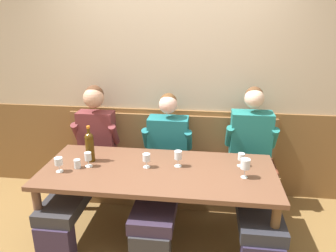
{
  "coord_description": "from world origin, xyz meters",
  "views": [
    {
      "loc": [
        0.4,
        -2.37,
        2.01
      ],
      "look_at": [
        0.05,
        0.44,
        1.01
      ],
      "focal_mm": 34.26,
      "sensor_mm": 36.0,
      "label": 1
    }
  ],
  "objects_px": {
    "person_right_seat": "(253,166)",
    "wine_glass_near_bucket": "(178,156)",
    "wine_glass_mid_left": "(146,158)",
    "wine_glass_center_front": "(88,157)",
    "wine_glass_left_end": "(59,162)",
    "wine_glass_right_end": "(245,164)",
    "person_center_right_seat": "(163,166)",
    "wine_bottle_green_tall": "(90,146)",
    "wine_glass_by_bottle": "(241,158)",
    "wall_bench": "(168,175)",
    "water_tumbler_left": "(77,164)",
    "person_center_left_seat": "(85,158)",
    "dining_table": "(158,177)"
  },
  "relations": [
    {
      "from": "wine_glass_center_front",
      "to": "wine_glass_right_end",
      "type": "xyz_separation_m",
      "value": [
        1.35,
        -0.03,
        0.03
      ]
    },
    {
      "from": "wine_glass_near_bucket",
      "to": "wine_glass_right_end",
      "type": "bearing_deg",
      "value": -13.55
    },
    {
      "from": "person_right_seat",
      "to": "wine_glass_by_bottle",
      "type": "distance_m",
      "value": 0.29
    },
    {
      "from": "dining_table",
      "to": "wine_bottle_green_tall",
      "type": "xyz_separation_m",
      "value": [
        -0.64,
        0.09,
        0.23
      ]
    },
    {
      "from": "person_center_left_seat",
      "to": "water_tumbler_left",
      "type": "height_order",
      "value": "person_center_left_seat"
    },
    {
      "from": "person_center_left_seat",
      "to": "wine_glass_left_end",
      "type": "xyz_separation_m",
      "value": [
        -0.04,
        -0.48,
        0.18
      ]
    },
    {
      "from": "wine_bottle_green_tall",
      "to": "wine_glass_left_end",
      "type": "bearing_deg",
      "value": -128.83
    },
    {
      "from": "wine_glass_left_end",
      "to": "person_center_left_seat",
      "type": "bearing_deg",
      "value": 85.43
    },
    {
      "from": "person_center_right_seat",
      "to": "wine_glass_center_front",
      "type": "relative_size",
      "value": 9.96
    },
    {
      "from": "person_right_seat",
      "to": "wine_glass_near_bucket",
      "type": "relative_size",
      "value": 9.04
    },
    {
      "from": "wine_bottle_green_tall",
      "to": "wine_glass_left_end",
      "type": "distance_m",
      "value": 0.31
    },
    {
      "from": "wine_glass_mid_left",
      "to": "wine_bottle_green_tall",
      "type": "bearing_deg",
      "value": 173.31
    },
    {
      "from": "wall_bench",
      "to": "wine_glass_left_end",
      "type": "distance_m",
      "value": 1.31
    },
    {
      "from": "dining_table",
      "to": "wine_glass_left_end",
      "type": "xyz_separation_m",
      "value": [
        -0.83,
        -0.14,
        0.17
      ]
    },
    {
      "from": "wall_bench",
      "to": "person_center_right_seat",
      "type": "bearing_deg",
      "value": -90.69
    },
    {
      "from": "wine_glass_center_front",
      "to": "wine_glass_by_bottle",
      "type": "bearing_deg",
      "value": 7.55
    },
    {
      "from": "wine_glass_center_front",
      "to": "wine_glass_right_end",
      "type": "relative_size",
      "value": 0.8
    },
    {
      "from": "wine_glass_near_bucket",
      "to": "wine_glass_by_bottle",
      "type": "bearing_deg",
      "value": 7.79
    },
    {
      "from": "wine_glass_right_end",
      "to": "water_tumbler_left",
      "type": "relative_size",
      "value": 2.12
    },
    {
      "from": "wine_bottle_green_tall",
      "to": "water_tumbler_left",
      "type": "height_order",
      "value": "wine_bottle_green_tall"
    },
    {
      "from": "dining_table",
      "to": "wine_glass_mid_left",
      "type": "bearing_deg",
      "value": 163.61
    },
    {
      "from": "water_tumbler_left",
      "to": "person_center_left_seat",
      "type": "bearing_deg",
      "value": 102.7
    },
    {
      "from": "person_center_right_seat",
      "to": "wine_glass_by_bottle",
      "type": "relative_size",
      "value": 10.9
    },
    {
      "from": "person_right_seat",
      "to": "wine_glass_center_front",
      "type": "relative_size",
      "value": 9.95
    },
    {
      "from": "wine_glass_mid_left",
      "to": "wine_glass_center_front",
      "type": "bearing_deg",
      "value": -174.6
    },
    {
      "from": "person_center_right_seat",
      "to": "person_right_seat",
      "type": "distance_m",
      "value": 0.87
    },
    {
      "from": "wine_glass_near_bucket",
      "to": "wine_glass_center_front",
      "type": "bearing_deg",
      "value": -172.62
    },
    {
      "from": "dining_table",
      "to": "wine_glass_left_end",
      "type": "bearing_deg",
      "value": -170.16
    },
    {
      "from": "person_right_seat",
      "to": "wine_glass_left_end",
      "type": "xyz_separation_m",
      "value": [
        -1.7,
        -0.5,
        0.18
      ]
    },
    {
      "from": "person_right_seat",
      "to": "water_tumbler_left",
      "type": "bearing_deg",
      "value": -165.37
    },
    {
      "from": "person_right_seat",
      "to": "wine_glass_center_front",
      "type": "xyz_separation_m",
      "value": [
        -1.49,
        -0.37,
        0.18
      ]
    },
    {
      "from": "dining_table",
      "to": "wine_glass_near_bucket",
      "type": "bearing_deg",
      "value": 27.06
    },
    {
      "from": "wall_bench",
      "to": "wine_glass_center_front",
      "type": "bearing_deg",
      "value": -130.14
    },
    {
      "from": "wall_bench",
      "to": "water_tumbler_left",
      "type": "xyz_separation_m",
      "value": [
        -0.71,
        -0.78,
        0.48
      ]
    },
    {
      "from": "person_center_right_seat",
      "to": "water_tumbler_left",
      "type": "height_order",
      "value": "person_center_right_seat"
    },
    {
      "from": "dining_table",
      "to": "water_tumbler_left",
      "type": "xyz_separation_m",
      "value": [
        -0.71,
        -0.06,
        0.12
      ]
    },
    {
      "from": "wine_bottle_green_tall",
      "to": "water_tumbler_left",
      "type": "distance_m",
      "value": 0.2
    },
    {
      "from": "wine_bottle_green_tall",
      "to": "wine_glass_right_end",
      "type": "relative_size",
      "value": 2.05
    },
    {
      "from": "person_center_right_seat",
      "to": "wine_glass_mid_left",
      "type": "height_order",
      "value": "person_center_right_seat"
    },
    {
      "from": "dining_table",
      "to": "wine_bottle_green_tall",
      "type": "height_order",
      "value": "wine_bottle_green_tall"
    },
    {
      "from": "dining_table",
      "to": "person_right_seat",
      "type": "bearing_deg",
      "value": 22.13
    },
    {
      "from": "person_right_seat",
      "to": "wine_glass_left_end",
      "type": "height_order",
      "value": "person_right_seat"
    },
    {
      "from": "person_center_right_seat",
      "to": "wine_bottle_green_tall",
      "type": "relative_size",
      "value": 3.9
    },
    {
      "from": "wine_glass_near_bucket",
      "to": "person_center_left_seat",
      "type": "bearing_deg",
      "value": 165.57
    },
    {
      "from": "water_tumbler_left",
      "to": "person_center_right_seat",
      "type": "bearing_deg",
      "value": 28.86
    },
    {
      "from": "dining_table",
      "to": "wine_glass_by_bottle",
      "type": "bearing_deg",
      "value": 12.57
    },
    {
      "from": "wine_glass_center_front",
      "to": "wine_glass_right_end",
      "type": "height_order",
      "value": "wine_glass_right_end"
    },
    {
      "from": "wine_glass_left_end",
      "to": "wine_glass_near_bucket",
      "type": "height_order",
      "value": "wine_glass_near_bucket"
    },
    {
      "from": "wine_glass_center_front",
      "to": "wine_glass_right_end",
      "type": "bearing_deg",
      "value": -1.45
    },
    {
      "from": "wine_bottle_green_tall",
      "to": "wine_glass_near_bucket",
      "type": "height_order",
      "value": "wine_bottle_green_tall"
    }
  ]
}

